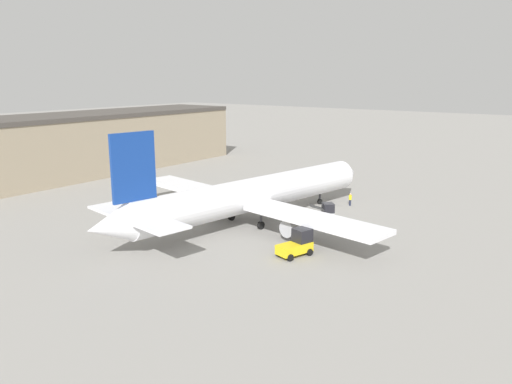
# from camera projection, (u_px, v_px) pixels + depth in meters

# --- Properties ---
(ground_plane) EXTENTS (400.00, 400.00, 0.00)m
(ground_plane) POSITION_uv_depth(u_px,v_px,m) (256.00, 222.00, 58.81)
(ground_plane) COLOR gray
(terminal_building) EXTENTS (63.39, 13.76, 10.51)m
(terminal_building) POSITION_uv_depth(u_px,v_px,m) (80.00, 144.00, 86.46)
(terminal_building) COLOR gray
(terminal_building) RESTS_ON ground_plane
(airplane) EXTENTS (40.54, 36.38, 11.77)m
(airplane) POSITION_uv_depth(u_px,v_px,m) (250.00, 195.00, 57.37)
(airplane) COLOR white
(airplane) RESTS_ON ground_plane
(ground_crew_worker) EXTENTS (0.37, 0.37, 1.69)m
(ground_crew_worker) POSITION_uv_depth(u_px,v_px,m) (350.00, 199.00, 65.95)
(ground_crew_worker) COLOR #1E2338
(ground_crew_worker) RESTS_ON ground_plane
(baggage_tug) EXTENTS (3.82, 2.71, 2.54)m
(baggage_tug) POSITION_uv_depth(u_px,v_px,m) (297.00, 244.00, 47.55)
(baggage_tug) COLOR yellow
(baggage_tug) RESTS_ON ground_plane
(belt_loader_truck) EXTENTS (3.14, 3.17, 2.17)m
(belt_loader_truck) POSITION_uv_depth(u_px,v_px,m) (323.00, 213.00, 58.82)
(belt_loader_truck) COLOR #B2B2B7
(belt_loader_truck) RESTS_ON ground_plane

